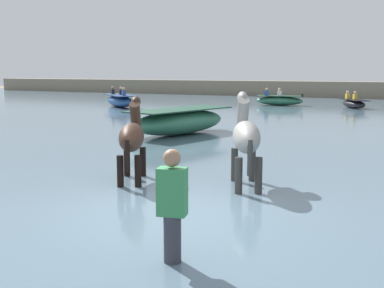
{
  "coord_description": "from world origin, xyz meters",
  "views": [
    {
      "loc": [
        3.57,
        -6.28,
        2.48
      ],
      "look_at": [
        -1.26,
        3.46,
        0.83
      ],
      "focal_mm": 45.31,
      "sensor_mm": 36.0,
      "label": 1
    }
  ],
  "objects": [
    {
      "name": "ground_plane",
      "position": [
        0.0,
        0.0,
        0.0
      ],
      "size": [
        120.0,
        120.0,
        0.0
      ],
      "primitive_type": "plane",
      "color": "#84755B"
    },
    {
      "name": "boat_near_port",
      "position": [
        -13.35,
        18.03,
        0.7
      ],
      "size": [
        3.78,
        3.56,
        1.2
      ],
      "color": "#28518E",
      "rests_on": "water_surface"
    },
    {
      "name": "far_shoreline",
      "position": [
        0.0,
        34.79,
        0.81
      ],
      "size": [
        80.0,
        2.4,
        1.62
      ],
      "primitive_type": "cube",
      "color": "gray",
      "rests_on": "ground"
    },
    {
      "name": "boat_far_inshore",
      "position": [
        -5.05,
        23.47,
        0.64
      ],
      "size": [
        3.02,
        1.22,
        1.08
      ],
      "color": "#337556",
      "rests_on": "water_surface"
    },
    {
      "name": "water_surface",
      "position": [
        0.0,
        10.0,
        0.17
      ],
      "size": [
        90.0,
        90.0,
        0.33
      ],
      "primitive_type": "cube",
      "color": "slate",
      "rests_on": "ground"
    },
    {
      "name": "person_spectator_far",
      "position": [
        1.05,
        -1.69,
        0.87
      ],
      "size": [
        0.36,
        0.27,
        1.63
      ],
      "color": "#383842",
      "rests_on": "ground"
    },
    {
      "name": "boat_mid_channel",
      "position": [
        -0.53,
        23.23,
        0.6
      ],
      "size": [
        2.05,
        2.64,
        0.98
      ],
      "color": "black",
      "rests_on": "water_surface"
    },
    {
      "name": "horse_trailing_grey",
      "position": [
        0.51,
        2.14,
        1.22
      ],
      "size": [
        1.13,
        1.85,
        2.07
      ],
      "color": "gray",
      "rests_on": "ground"
    },
    {
      "name": "horse_lead_dark_bay",
      "position": [
        -1.65,
        1.6,
        1.16
      ],
      "size": [
        1.1,
        1.74,
        1.95
      ],
      "color": "#382319",
      "rests_on": "ground"
    },
    {
      "name": "boat_distant_east",
      "position": [
        -4.12,
        8.29,
        0.76
      ],
      "size": [
        2.49,
        4.42,
        0.86
      ],
      "color": "#337556",
      "rests_on": "water_surface"
    }
  ]
}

